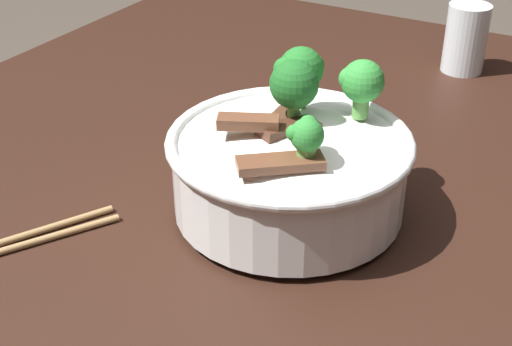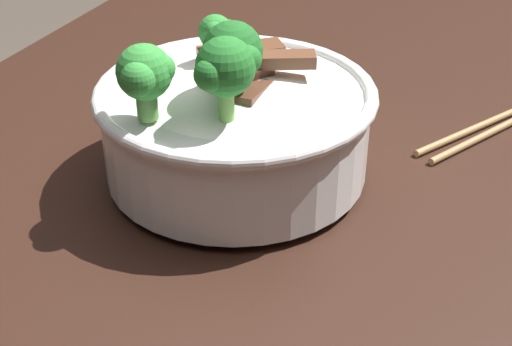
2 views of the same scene
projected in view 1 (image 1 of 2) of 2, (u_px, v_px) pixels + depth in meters
name	position (u px, v px, depth m)	size (l,w,h in m)	color
dining_table	(131.00, 336.00, 0.71)	(1.57, 0.92, 0.76)	black
rice_bowl	(291.00, 161.00, 0.70)	(0.24, 0.24, 0.16)	white
drinking_glass	(465.00, 42.00, 1.03)	(0.06, 0.06, 0.10)	white
chopsticks_pair	(1.00, 247.00, 0.68)	(0.21, 0.13, 0.01)	#9E7A4C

